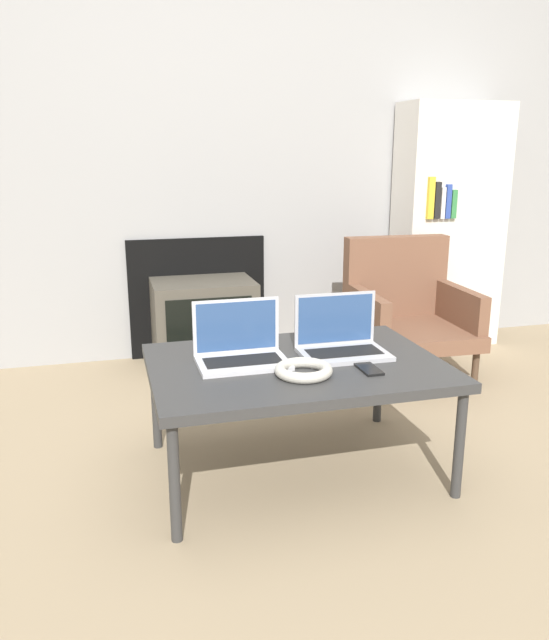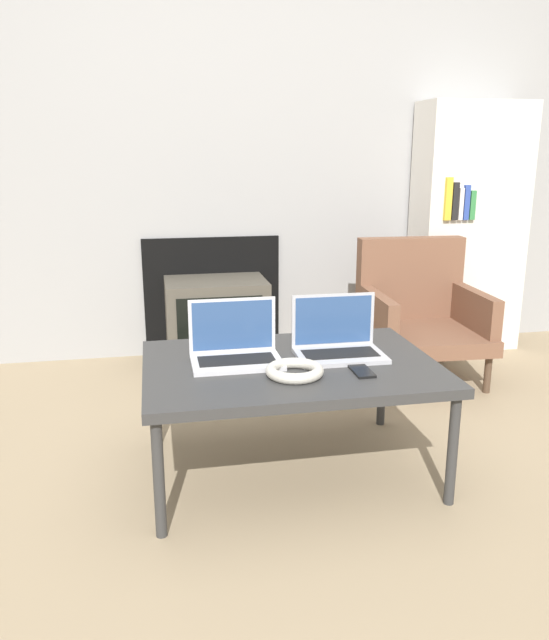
{
  "view_description": "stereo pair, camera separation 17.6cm",
  "coord_description": "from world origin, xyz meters",
  "px_view_note": "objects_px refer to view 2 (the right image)",
  "views": [
    {
      "loc": [
        -0.65,
        -1.68,
        1.18
      ],
      "look_at": [
        0.0,
        0.68,
        0.52
      ],
      "focal_mm": 35.0,
      "sensor_mm": 36.0,
      "label": 1
    },
    {
      "loc": [
        -0.47,
        -1.72,
        1.18
      ],
      "look_at": [
        0.0,
        0.68,
        0.52
      ],
      "focal_mm": 35.0,
      "sensor_mm": 36.0,
      "label": 2
    }
  ],
  "objects_px": {
    "tv": "(217,322)",
    "phone": "(361,370)",
    "headphones": "(295,371)",
    "armchair": "(418,309)",
    "laptop_left": "(235,348)",
    "laptop_right": "(337,342)"
  },
  "relations": [
    {
      "from": "laptop_left",
      "to": "phone",
      "type": "bearing_deg",
      "value": -25.87
    },
    {
      "from": "laptop_right",
      "to": "tv",
      "type": "height_order",
      "value": "laptop_right"
    },
    {
      "from": "laptop_right",
      "to": "phone",
      "type": "relative_size",
      "value": 2.19
    },
    {
      "from": "phone",
      "to": "armchair",
      "type": "xyz_separation_m",
      "value": [
        0.69,
        1.08,
        -0.07
      ]
    },
    {
      "from": "headphones",
      "to": "phone",
      "type": "bearing_deg",
      "value": -0.44
    },
    {
      "from": "armchair",
      "to": "headphones",
      "type": "bearing_deg",
      "value": -128.2
    },
    {
      "from": "headphones",
      "to": "tv",
      "type": "bearing_deg",
      "value": 94.69
    },
    {
      "from": "laptop_left",
      "to": "phone",
      "type": "relative_size",
      "value": 2.17
    },
    {
      "from": "tv",
      "to": "phone",
      "type": "bearing_deg",
      "value": -76.21
    },
    {
      "from": "headphones",
      "to": "armchair",
      "type": "distance_m",
      "value": 1.43
    },
    {
      "from": "laptop_right",
      "to": "tv",
      "type": "relative_size",
      "value": 0.58
    },
    {
      "from": "laptop_left",
      "to": "laptop_right",
      "type": "relative_size",
      "value": 0.99
    },
    {
      "from": "headphones",
      "to": "armchair",
      "type": "xyz_separation_m",
      "value": [
        0.93,
        1.08,
        -0.09
      ]
    },
    {
      "from": "laptop_right",
      "to": "armchair",
      "type": "bearing_deg",
      "value": 51.4
    },
    {
      "from": "laptop_right",
      "to": "headphones",
      "type": "height_order",
      "value": "laptop_right"
    },
    {
      "from": "laptop_left",
      "to": "laptop_right",
      "type": "xyz_separation_m",
      "value": [
        0.39,
        -0.0,
        0.0
      ]
    },
    {
      "from": "laptop_left",
      "to": "phone",
      "type": "xyz_separation_m",
      "value": [
        0.42,
        -0.2,
        -0.04
      ]
    },
    {
      "from": "laptop_left",
      "to": "tv",
      "type": "relative_size",
      "value": 0.58
    },
    {
      "from": "armchair",
      "to": "laptop_left",
      "type": "bearing_deg",
      "value": -139.02
    },
    {
      "from": "laptop_left",
      "to": "laptop_right",
      "type": "height_order",
      "value": "same"
    },
    {
      "from": "laptop_right",
      "to": "armchair",
      "type": "xyz_separation_m",
      "value": [
        0.72,
        0.88,
        -0.12
      ]
    },
    {
      "from": "laptop_left",
      "to": "tv",
      "type": "bearing_deg",
      "value": 87.29
    }
  ]
}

